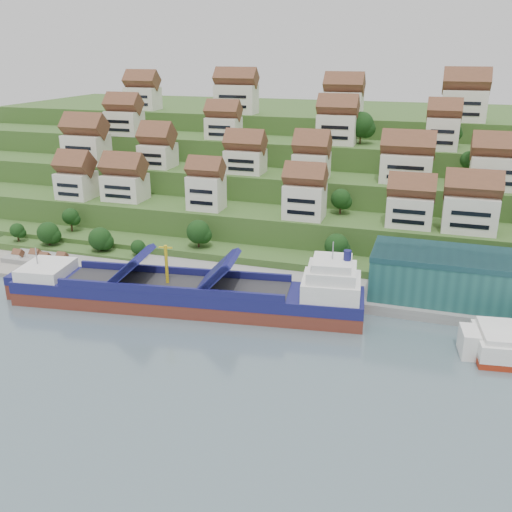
% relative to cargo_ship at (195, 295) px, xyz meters
% --- Properties ---
extents(ground, '(300.00, 300.00, 0.00)m').
position_rel_cargo_ship_xyz_m(ground, '(12.94, 0.04, -3.17)').
color(ground, slate).
rests_on(ground, ground).
extents(quay, '(180.00, 14.00, 2.20)m').
position_rel_cargo_ship_xyz_m(quay, '(32.94, 15.04, -2.07)').
color(quay, gray).
rests_on(quay, ground).
extents(pebble_beach, '(45.00, 20.00, 1.00)m').
position_rel_cargo_ship_xyz_m(pebble_beach, '(-45.06, 12.04, -2.67)').
color(pebble_beach, gray).
rests_on(pebble_beach, ground).
extents(hillside, '(260.00, 128.00, 31.00)m').
position_rel_cargo_ship_xyz_m(hillside, '(12.94, 103.59, 7.48)').
color(hillside, '#2D4C1E').
rests_on(hillside, ground).
extents(hillside_village, '(156.01, 63.27, 29.46)m').
position_rel_cargo_ship_xyz_m(hillside_village, '(15.48, 60.65, 21.26)').
color(hillside_village, white).
rests_on(hillside_village, ground).
extents(hillside_trees, '(139.24, 62.51, 31.36)m').
position_rel_cargo_ship_xyz_m(hillside_trees, '(7.01, 43.49, 13.19)').
color(hillside_trees, '#173B13').
rests_on(hillside_trees, ground).
extents(flagpole, '(1.28, 0.16, 8.00)m').
position_rel_cargo_ship_xyz_m(flagpole, '(31.06, 10.04, 3.71)').
color(flagpole, gray).
rests_on(flagpole, quay).
extents(beach_huts, '(14.40, 3.70, 2.20)m').
position_rel_cargo_ship_xyz_m(beach_huts, '(-47.06, 10.79, -1.07)').
color(beach_huts, white).
rests_on(beach_huts, pebble_beach).
extents(cargo_ship, '(75.45, 21.08, 16.50)m').
position_rel_cargo_ship_xyz_m(cargo_ship, '(0.00, 0.00, 0.00)').
color(cargo_ship, maroon).
rests_on(cargo_ship, ground).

